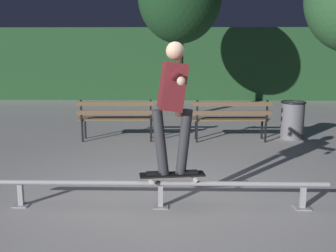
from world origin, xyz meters
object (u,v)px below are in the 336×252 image
object	(u,v)px
skateboarder	(173,97)
park_bench_leftmost	(117,115)
skateboard	(172,175)
grind_rail	(161,187)
trash_can	(293,120)
park_bench_left_center	(231,116)

from	to	relation	value
skateboarder	park_bench_leftmost	bearing A→B (deg)	108.39
skateboard	park_bench_leftmost	xyz separation A→B (m)	(-1.19, 3.60, 0.13)
skateboard	grind_rail	bearing A→B (deg)	180.00
grind_rail	park_bench_leftmost	xyz separation A→B (m)	(-1.05, 3.60, 0.28)
skateboarder	trash_can	world-z (taller)	skateboarder
park_bench_leftmost	skateboard	bearing A→B (deg)	-71.65
park_bench_left_center	skateboarder	bearing A→B (deg)	-107.78
park_bench_leftmost	park_bench_left_center	xyz separation A→B (m)	(2.35, 0.00, 0.00)
skateboarder	park_bench_left_center	distance (m)	3.86
skateboarder	park_bench_left_center	size ratio (longest dim) A/B	0.97
skateboard	park_bench_leftmost	bearing A→B (deg)	108.35
grind_rail	skateboarder	xyz separation A→B (m)	(0.14, 0.00, 1.08)
skateboard	park_bench_left_center	xyz separation A→B (m)	(1.16, 3.60, 0.13)
grind_rail	park_bench_leftmost	size ratio (longest dim) A/B	2.50
park_bench_leftmost	trash_can	distance (m)	3.71
park_bench_leftmost	park_bench_left_center	distance (m)	2.35
grind_rail	park_bench_left_center	xyz separation A→B (m)	(1.30, 3.60, 0.28)
skateboard	park_bench_leftmost	world-z (taller)	park_bench_leftmost
park_bench_leftmost	trash_can	xyz separation A→B (m)	(3.69, 0.32, -0.12)
park_bench_left_center	trash_can	size ratio (longest dim) A/B	2.02
park_bench_left_center	skateboard	bearing A→B (deg)	-107.82
skateboard	skateboarder	xyz separation A→B (m)	(0.00, 0.00, 0.94)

